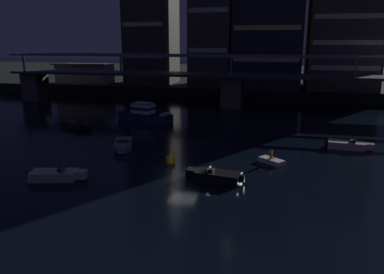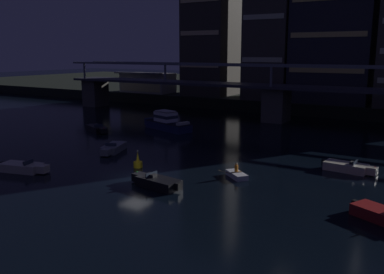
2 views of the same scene
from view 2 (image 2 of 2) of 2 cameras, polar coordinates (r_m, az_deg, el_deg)
ground_plane at (r=38.59m, az=-7.78°, el=-5.54°), size 400.00×400.00×0.00m
far_riverbank at (r=116.44m, az=19.52°, el=5.83°), size 240.00×80.00×2.20m
river_bridge at (r=69.97m, az=11.53°, el=5.69°), size 86.76×6.40×9.38m
tower_west_low at (r=92.70m, az=3.00°, el=15.99°), size 9.67×12.47×33.00m
tower_central at (r=81.11m, az=18.98°, el=15.26°), size 13.91×9.22×30.75m
waterfront_pavilion at (r=97.53m, az=-6.10°, el=7.42°), size 12.40×7.40×4.70m
cabin_cruiser_near_left at (r=61.92m, az=-3.47°, el=2.00°), size 9.33×5.02×2.79m
speedboat_near_center at (r=48.86m, az=-10.76°, el=-1.51°), size 3.00×5.12×1.16m
speedboat_near_right at (r=35.72m, az=-4.84°, el=-6.18°), size 5.23×2.34×1.16m
speedboat_mid_left at (r=42.82m, az=20.58°, el=-3.90°), size 5.23×2.21×1.16m
speedboat_mid_right at (r=61.85m, az=-12.85°, el=1.12°), size 5.02×3.22×1.16m
speedboat_far_left at (r=43.18m, az=-22.09°, el=-3.88°), size 5.20×2.70×1.16m
channel_buoy at (r=41.82m, az=-7.42°, el=-3.51°), size 0.90×0.90×1.76m
dinghy_with_paddler at (r=38.45m, az=6.13°, el=-5.13°), size 2.71×2.67×1.36m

